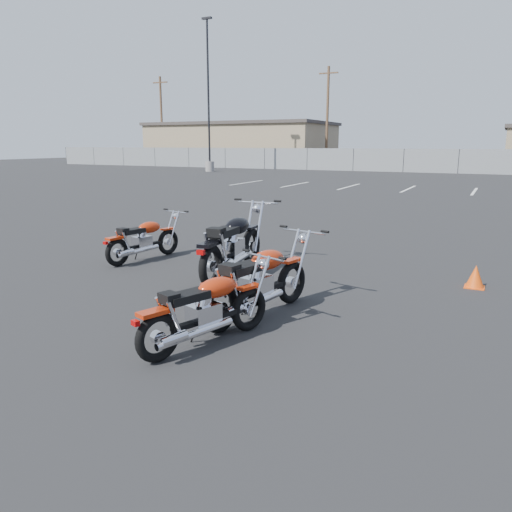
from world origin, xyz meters
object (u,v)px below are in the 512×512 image
at_px(motorcycle_second_black, 233,244).
at_px(motorcycle_rear_red, 259,281).
at_px(motorcycle_front_red, 144,239).
at_px(motorcycle_third_red, 207,309).

relative_size(motorcycle_second_black, motorcycle_rear_red, 1.14).
height_order(motorcycle_front_red, motorcycle_second_black, motorcycle_second_black).
height_order(motorcycle_second_black, motorcycle_third_red, motorcycle_second_black).
bearing_deg(motorcycle_rear_red, motorcycle_second_black, 127.85).
relative_size(motorcycle_third_red, motorcycle_rear_red, 0.87).
relative_size(motorcycle_second_black, motorcycle_third_red, 1.31).
xyz_separation_m(motorcycle_front_red, motorcycle_second_black, (2.07, -0.22, 0.13)).
height_order(motorcycle_second_black, motorcycle_rear_red, motorcycle_second_black).
bearing_deg(motorcycle_front_red, motorcycle_second_black, -5.95).
xyz_separation_m(motorcycle_front_red, motorcycle_third_red, (3.28, -3.00, 0.01)).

